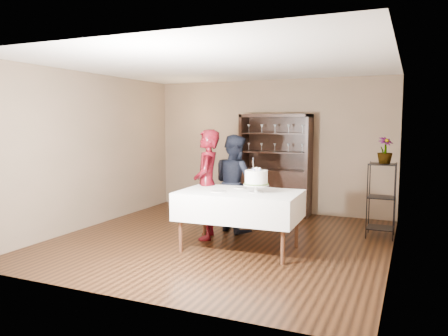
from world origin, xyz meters
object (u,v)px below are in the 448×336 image
at_px(plant_etagere, 381,197).
at_px(man, 235,183).
at_px(woman, 207,184).
at_px(cake, 256,179).
at_px(cake_table, 240,205).
at_px(china_hutch, 275,181).
at_px(potted_plant, 385,150).

distance_m(plant_etagere, man, 2.38).
bearing_deg(woman, cake, 47.61).
relative_size(cake_table, woman, 1.01).
bearing_deg(china_hutch, cake, -78.95).
height_order(china_hutch, cake_table, china_hutch).
xyz_separation_m(cake, potted_plant, (1.60, 1.57, 0.34)).
xyz_separation_m(man, potted_plant, (2.33, 0.56, 0.58)).
distance_m(woman, cake, 1.05).
distance_m(cake, potted_plant, 2.26).
bearing_deg(cake, cake_table, -179.96).
height_order(plant_etagere, potted_plant, potted_plant).
bearing_deg(china_hutch, woman, -101.33).
height_order(cake_table, potted_plant, potted_plant).
height_order(woman, potted_plant, woman).
distance_m(man, cake, 1.27).
xyz_separation_m(cake_table, man, (-0.49, 1.01, 0.16)).
relative_size(plant_etagere, cake, 2.43).
relative_size(china_hutch, woman, 1.16).
bearing_deg(potted_plant, woman, -155.14).
bearing_deg(china_hutch, cake_table, -84.31).
relative_size(plant_etagere, man, 0.73).
distance_m(cake_table, woman, 0.83).
height_order(cake, potted_plant, potted_plant).
distance_m(china_hutch, man, 1.63).
distance_m(china_hutch, woman, 2.28).
xyz_separation_m(cake_table, cake, (0.25, 0.00, 0.40)).
xyz_separation_m(woman, potted_plant, (2.55, 1.18, 0.53)).
bearing_deg(china_hutch, man, -98.01).
relative_size(china_hutch, plant_etagere, 1.67).
distance_m(woman, man, 0.66).
distance_m(cake_table, potted_plant, 2.53).
bearing_deg(plant_etagere, man, -166.43).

